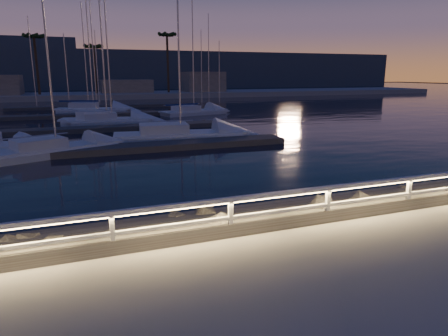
{
  "coord_description": "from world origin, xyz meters",
  "views": [
    {
      "loc": [
        -2.65,
        -9.15,
        4.18
      ],
      "look_at": [
        2.33,
        4.0,
        0.84
      ],
      "focal_mm": 32.0,
      "sensor_mm": 36.0,
      "label": 1
    }
  ],
  "objects": [
    {
      "name": "palm_center",
      "position": [
        2.0,
        73.0,
        8.78
      ],
      "size": [
        3.0,
        3.0,
        9.7
      ],
      "color": "#4D3A24",
      "rests_on": "ground"
    },
    {
      "name": "sailboat_k",
      "position": [
        -0.4,
        43.03,
        -0.14
      ],
      "size": [
        9.36,
        4.82,
        15.3
      ],
      "rotation": [
        0.0,
        0.0,
        -0.26
      ],
      "color": "silver",
      "rests_on": "ground"
    },
    {
      "name": "ground",
      "position": [
        0.0,
        0.0,
        0.0
      ],
      "size": [
        400.0,
        400.0,
        0.0
      ],
      "primitive_type": "plane",
      "color": "gray",
      "rests_on": "ground"
    },
    {
      "name": "sailboat_h",
      "position": [
        4.36,
        19.03,
        -0.15
      ],
      "size": [
        9.75,
        4.0,
        16.02
      ],
      "rotation": [
        0.0,
        0.0,
        -0.12
      ],
      "color": "silver",
      "rests_on": "ground"
    },
    {
      "name": "harbor_water",
      "position": [
        0.0,
        31.22,
        -0.97
      ],
      "size": [
        400.0,
        440.0,
        0.6
      ],
      "color": "black",
      "rests_on": "ground"
    },
    {
      "name": "far_shore",
      "position": [
        -0.12,
        74.05,
        0.29
      ],
      "size": [
        160.0,
        14.0,
        5.2
      ],
      "color": "gray",
      "rests_on": "ground"
    },
    {
      "name": "palm_right",
      "position": [
        16.0,
        72.0,
        11.03
      ],
      "size": [
        3.0,
        3.0,
        12.2
      ],
      "color": "#4D3A24",
      "rests_on": "ground"
    },
    {
      "name": "floating_docks",
      "position": [
        0.0,
        32.5,
        -0.4
      ],
      "size": [
        22.0,
        36.0,
        0.4
      ],
      "color": "#554E46",
      "rests_on": "ground"
    },
    {
      "name": "distant_hills",
      "position": [
        -22.13,
        133.69,
        4.74
      ],
      "size": [
        230.0,
        37.5,
        18.0
      ],
      "color": "#323E4D",
      "rests_on": "ground"
    },
    {
      "name": "sailboat_g",
      "position": [
        0.59,
        30.27,
        -0.17
      ],
      "size": [
        8.09,
        2.51,
        13.66
      ],
      "rotation": [
        0.0,
        0.0,
        0.0
      ],
      "color": "silver",
      "rests_on": "ground"
    },
    {
      "name": "sailboat_c",
      "position": [
        -3.91,
        16.34,
        -0.19
      ],
      "size": [
        7.84,
        4.96,
        12.97
      ],
      "rotation": [
        0.0,
        0.0,
        0.4
      ],
      "color": "silver",
      "rests_on": "ground"
    },
    {
      "name": "riprap",
      "position": [
        -0.0,
        1.43,
        -0.2
      ],
      "size": [
        36.12,
        2.69,
        1.2
      ],
      "color": "slate",
      "rests_on": "ground"
    },
    {
      "name": "sailboat_l",
      "position": [
        10.58,
        36.43,
        -0.18
      ],
      "size": [
        8.6,
        4.51,
        14.01
      ],
      "rotation": [
        0.0,
        0.0,
        0.27
      ],
      "color": "silver",
      "rests_on": "ground"
    },
    {
      "name": "sailboat_j",
      "position": [
        0.15,
        30.44,
        -0.13
      ],
      "size": [
        8.88,
        4.39,
        14.58
      ],
      "rotation": [
        0.0,
        0.0,
        -0.23
      ],
      "color": "silver",
      "rests_on": "ground"
    },
    {
      "name": "palm_left",
      "position": [
        -8.0,
        72.0,
        10.14
      ],
      "size": [
        3.0,
        3.0,
        11.2
      ],
      "color": "#4D3A24",
      "rests_on": "ground"
    },
    {
      "name": "guard_rail",
      "position": [
        -0.07,
        -0.0,
        0.77
      ],
      "size": [
        44.11,
        0.12,
        1.06
      ],
      "color": "silver",
      "rests_on": "ground"
    }
  ]
}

